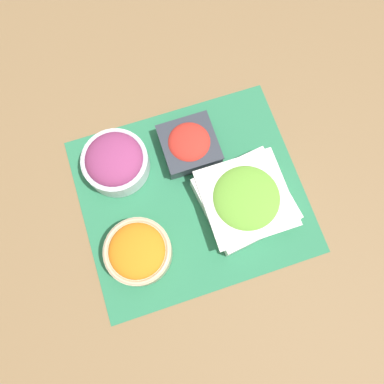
{
  "coord_description": "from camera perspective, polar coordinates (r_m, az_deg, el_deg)",
  "views": [
    {
      "loc": [
        -0.07,
        -0.22,
        0.9
      ],
      "look_at": [
        0.0,
        0.0,
        0.03
      ],
      "focal_mm": 35.0,
      "sensor_mm": 36.0,
      "label": 1
    }
  ],
  "objects": [
    {
      "name": "carrot_bowl",
      "position": [
        0.87,
        -8.23,
        -8.97
      ],
      "size": [
        0.15,
        0.15,
        0.08
      ],
      "color": "#C6B28E",
      "rests_on": "placemat"
    },
    {
      "name": "onion_bowl",
      "position": [
        0.92,
        -11.63,
        4.61
      ],
      "size": [
        0.16,
        0.16,
        0.09
      ],
      "color": "silver",
      "rests_on": "placemat"
    },
    {
      "name": "lettuce_bowl",
      "position": [
        0.9,
        8.13,
        -1.15
      ],
      "size": [
        0.22,
        0.22,
        0.07
      ],
      "color": "white",
      "rests_on": "placemat"
    },
    {
      "name": "tomato_bowl",
      "position": [
        0.93,
        -0.43,
        7.26
      ],
      "size": [
        0.14,
        0.14,
        0.06
      ],
      "color": "#333842",
      "rests_on": "placemat"
    },
    {
      "name": "placemat",
      "position": [
        0.93,
        0.0,
        -0.52
      ],
      "size": [
        0.54,
        0.47,
        0.0
      ],
      "color": "#2D7A51",
      "rests_on": "ground_plane"
    },
    {
      "name": "ground_plane",
      "position": [
        0.93,
        0.0,
        -0.55
      ],
      "size": [
        3.0,
        3.0,
        0.0
      ],
      "primitive_type": "plane",
      "color": "olive"
    }
  ]
}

